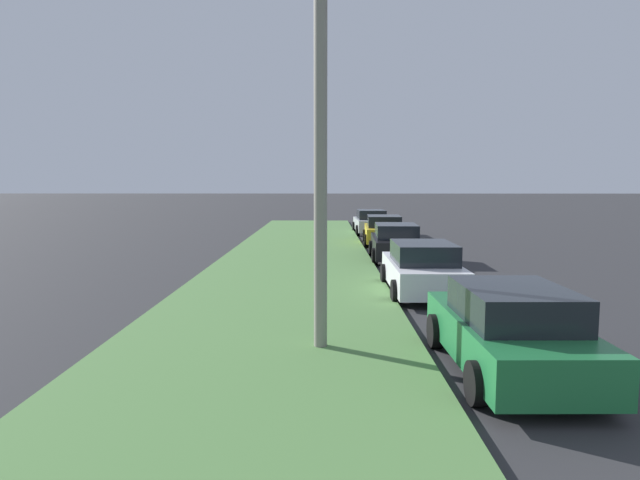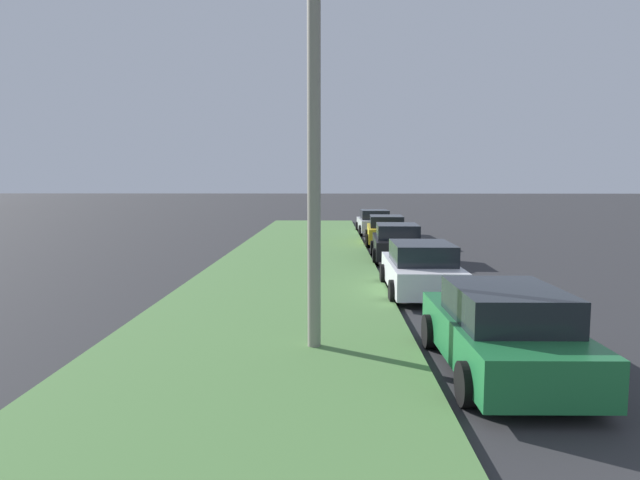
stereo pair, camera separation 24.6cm
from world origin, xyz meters
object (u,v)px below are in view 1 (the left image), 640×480
Objects in this scene: parked_car_white at (422,269)px; streetlight at (340,110)px; parked_car_silver at (371,222)px; parked_car_green at (509,331)px; parked_car_black at (396,242)px; parked_car_yellow at (384,230)px.

parked_car_white is 0.57× the size of streetlight.
parked_car_white is 0.99× the size of parked_car_silver.
parked_car_green is 0.58× the size of streetlight.
parked_car_green and parked_car_white have the same top height.
parked_car_black is at bearing -0.83° from parked_car_white.
streetlight reaches higher than parked_car_yellow.
streetlight is (1.03, 2.75, 3.67)m from parked_car_green.
parked_car_white is at bearing -178.69° from parked_car_black.
streetlight is (-5.35, 2.47, 3.67)m from parked_car_white.
parked_car_green is at bearing -110.47° from streetlight.
parked_car_silver is at bearing 4.35° from parked_car_yellow.
parked_car_white is 6.94m from streetlight.
parked_car_yellow is 0.58× the size of streetlight.
streetlight is at bearing 155.55° from parked_car_white.
parked_car_black is (13.10, 0.15, 0.00)m from parked_car_green.
parked_car_silver is (24.34, 0.19, 0.00)m from parked_car_green.
parked_car_black is (6.72, -0.13, 0.00)m from parked_car_white.
parked_car_black is 11.24m from parked_car_silver.
parked_car_white is 0.98× the size of parked_car_yellow.
parked_car_white and parked_car_black have the same top height.
parked_car_black is at bearing -12.17° from streetlight.
parked_car_green is 6.38m from parked_car_white.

